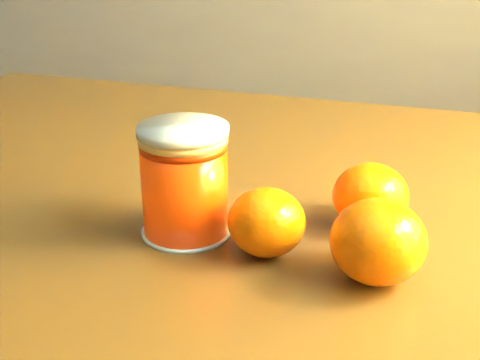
# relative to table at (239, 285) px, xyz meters

# --- Properties ---
(kitchen_counter) EXTENTS (3.15, 0.60, 0.90)m
(kitchen_counter) POSITION_rel_table_xyz_m (-0.82, 1.28, -0.23)
(kitchen_counter) COLOR #57565C
(kitchen_counter) RESTS_ON ground
(table) EXTENTS (1.16, 0.92, 0.78)m
(table) POSITION_rel_table_xyz_m (0.00, 0.00, 0.00)
(table) COLOR brown
(table) RESTS_ON ground
(juice_glass) EXTENTS (0.08, 0.08, 0.10)m
(juice_glass) POSITION_rel_table_xyz_m (-0.04, -0.08, 0.15)
(juice_glass) COLOR #FE3A05
(juice_glass) RESTS_ON table
(orange_front) EXTENTS (0.08, 0.08, 0.06)m
(orange_front) POSITION_rel_table_xyz_m (0.04, -0.11, 0.13)
(orange_front) COLOR #FF6905
(orange_front) RESTS_ON table
(orange_back) EXTENTS (0.09, 0.09, 0.06)m
(orange_back) POSITION_rel_table_xyz_m (0.12, -0.05, 0.13)
(orange_back) COLOR #FF6905
(orange_back) RESTS_ON table
(orange_extra) EXTENTS (0.08, 0.08, 0.06)m
(orange_extra) POSITION_rel_table_xyz_m (0.12, -0.14, 0.13)
(orange_extra) COLOR #FF6905
(orange_extra) RESTS_ON table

